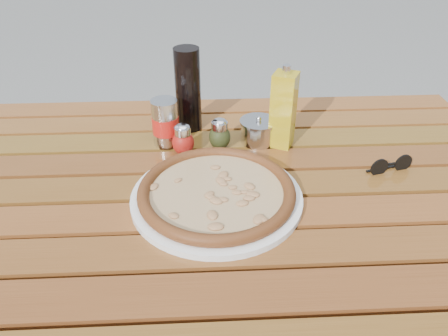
{
  "coord_description": "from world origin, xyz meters",
  "views": [
    {
      "loc": [
        -0.04,
        -0.79,
        1.32
      ],
      "look_at": [
        0.0,
        0.02,
        0.78
      ],
      "focal_mm": 35.0,
      "sensor_mm": 36.0,
      "label": 1
    }
  ],
  "objects_px": {
    "pepper_shaker": "(183,140)",
    "dark_bottle": "(188,90)",
    "table": "(224,211)",
    "sunglasses": "(390,166)",
    "pizza": "(217,191)",
    "olive_oil_cruet": "(283,110)",
    "oregano_shaker": "(220,134)",
    "plate": "(217,197)",
    "soda_can": "(165,123)",
    "parmesan_tin": "(258,131)"
  },
  "relations": [
    {
      "from": "olive_oil_cruet",
      "to": "sunglasses",
      "type": "distance_m",
      "value": 0.28
    },
    {
      "from": "table",
      "to": "dark_bottle",
      "type": "height_order",
      "value": "dark_bottle"
    },
    {
      "from": "pizza",
      "to": "pepper_shaker",
      "type": "xyz_separation_m",
      "value": [
        -0.07,
        0.19,
        0.02
      ]
    },
    {
      "from": "parmesan_tin",
      "to": "sunglasses",
      "type": "relative_size",
      "value": 0.89
    },
    {
      "from": "plate",
      "to": "oregano_shaker",
      "type": "bearing_deg",
      "value": 85.87
    },
    {
      "from": "pizza",
      "to": "parmesan_tin",
      "type": "height_order",
      "value": "parmesan_tin"
    },
    {
      "from": "table",
      "to": "pizza",
      "type": "height_order",
      "value": "pizza"
    },
    {
      "from": "sunglasses",
      "to": "table",
      "type": "bearing_deg",
      "value": 170.59
    },
    {
      "from": "pepper_shaker",
      "to": "dark_bottle",
      "type": "height_order",
      "value": "dark_bottle"
    },
    {
      "from": "table",
      "to": "sunglasses",
      "type": "bearing_deg",
      "value": 4.92
    },
    {
      "from": "plate",
      "to": "dark_bottle",
      "type": "xyz_separation_m",
      "value": [
        -0.06,
        0.33,
        0.1
      ]
    },
    {
      "from": "parmesan_tin",
      "to": "table",
      "type": "bearing_deg",
      "value": -117.11
    },
    {
      "from": "pepper_shaker",
      "to": "dark_bottle",
      "type": "relative_size",
      "value": 0.37
    },
    {
      "from": "table",
      "to": "olive_oil_cruet",
      "type": "height_order",
      "value": "olive_oil_cruet"
    },
    {
      "from": "plate",
      "to": "olive_oil_cruet",
      "type": "distance_m",
      "value": 0.3
    },
    {
      "from": "table",
      "to": "plate",
      "type": "distance_m",
      "value": 0.1
    },
    {
      "from": "plate",
      "to": "soda_can",
      "type": "bearing_deg",
      "value": 116.08
    },
    {
      "from": "pepper_shaker",
      "to": "parmesan_tin",
      "type": "distance_m",
      "value": 0.2
    },
    {
      "from": "pepper_shaker",
      "to": "olive_oil_cruet",
      "type": "relative_size",
      "value": 0.39
    },
    {
      "from": "table",
      "to": "pepper_shaker",
      "type": "xyz_separation_m",
      "value": [
        -0.09,
        0.14,
        0.11
      ]
    },
    {
      "from": "oregano_shaker",
      "to": "dark_bottle",
      "type": "xyz_separation_m",
      "value": [
        -0.08,
        0.11,
        0.07
      ]
    },
    {
      "from": "table",
      "to": "pepper_shaker",
      "type": "bearing_deg",
      "value": 124.51
    },
    {
      "from": "table",
      "to": "pizza",
      "type": "bearing_deg",
      "value": -109.09
    },
    {
      "from": "plate",
      "to": "olive_oil_cruet",
      "type": "height_order",
      "value": "olive_oil_cruet"
    },
    {
      "from": "plate",
      "to": "olive_oil_cruet",
      "type": "bearing_deg",
      "value": 52.65
    },
    {
      "from": "pizza",
      "to": "pepper_shaker",
      "type": "bearing_deg",
      "value": 111.22
    },
    {
      "from": "dark_bottle",
      "to": "soda_can",
      "type": "distance_m",
      "value": 0.11
    },
    {
      "from": "plate",
      "to": "sunglasses",
      "type": "height_order",
      "value": "sunglasses"
    },
    {
      "from": "table",
      "to": "sunglasses",
      "type": "distance_m",
      "value": 0.4
    },
    {
      "from": "plate",
      "to": "dark_bottle",
      "type": "bearing_deg",
      "value": 100.67
    },
    {
      "from": "oregano_shaker",
      "to": "soda_can",
      "type": "relative_size",
      "value": 0.68
    },
    {
      "from": "pizza",
      "to": "parmesan_tin",
      "type": "bearing_deg",
      "value": 64.64
    },
    {
      "from": "plate",
      "to": "parmesan_tin",
      "type": "relative_size",
      "value": 3.7
    },
    {
      "from": "soda_can",
      "to": "parmesan_tin",
      "type": "height_order",
      "value": "soda_can"
    },
    {
      "from": "soda_can",
      "to": "olive_oil_cruet",
      "type": "bearing_deg",
      "value": -3.47
    },
    {
      "from": "pepper_shaker",
      "to": "olive_oil_cruet",
      "type": "bearing_deg",
      "value": 7.48
    },
    {
      "from": "plate",
      "to": "pepper_shaker",
      "type": "height_order",
      "value": "pepper_shaker"
    },
    {
      "from": "pizza",
      "to": "oregano_shaker",
      "type": "relative_size",
      "value": 4.93
    },
    {
      "from": "pizza",
      "to": "dark_bottle",
      "type": "xyz_separation_m",
      "value": [
        -0.06,
        0.33,
        0.09
      ]
    },
    {
      "from": "dark_bottle",
      "to": "soda_can",
      "type": "height_order",
      "value": "dark_bottle"
    },
    {
      "from": "oregano_shaker",
      "to": "parmesan_tin",
      "type": "bearing_deg",
      "value": 15.53
    },
    {
      "from": "dark_bottle",
      "to": "parmesan_tin",
      "type": "bearing_deg",
      "value": -25.47
    },
    {
      "from": "pizza",
      "to": "olive_oil_cruet",
      "type": "distance_m",
      "value": 0.29
    },
    {
      "from": "parmesan_tin",
      "to": "sunglasses",
      "type": "bearing_deg",
      "value": -28.09
    },
    {
      "from": "soda_can",
      "to": "plate",
      "type": "bearing_deg",
      "value": -63.92
    },
    {
      "from": "oregano_shaker",
      "to": "parmesan_tin",
      "type": "distance_m",
      "value": 0.1
    },
    {
      "from": "olive_oil_cruet",
      "to": "sunglasses",
      "type": "xyz_separation_m",
      "value": [
        0.23,
        -0.14,
        -0.08
      ]
    },
    {
      "from": "soda_can",
      "to": "sunglasses",
      "type": "xyz_separation_m",
      "value": [
        0.52,
        -0.15,
        -0.04
      ]
    },
    {
      "from": "pepper_shaker",
      "to": "pizza",
      "type": "bearing_deg",
      "value": -68.78
    },
    {
      "from": "dark_bottle",
      "to": "pizza",
      "type": "bearing_deg",
      "value": -79.33
    }
  ]
}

